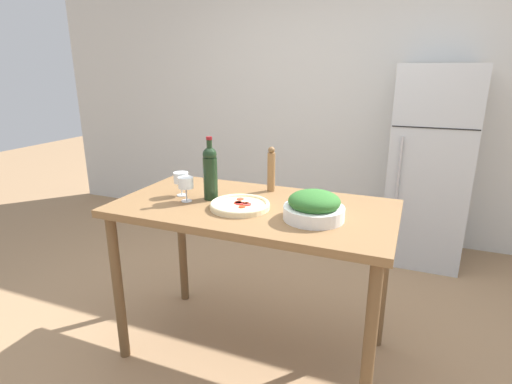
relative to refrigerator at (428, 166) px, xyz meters
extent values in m
plane|color=#9E7A56|center=(-0.88, -1.70, -0.82)|extent=(14.00, 14.00, 0.00)
cube|color=silver|center=(-0.88, 0.36, 0.48)|extent=(6.40, 0.06, 2.60)
cube|color=#B7BCC1|center=(0.00, 0.00, 0.00)|extent=(0.62, 0.62, 1.64)
cube|color=black|center=(0.00, -0.31, 0.36)|extent=(0.60, 0.01, 0.01)
cylinder|color=#B2B2B7|center=(-0.22, -0.33, -0.08)|extent=(0.02, 0.02, 0.74)
cube|color=brown|center=(-0.88, -1.70, 0.07)|extent=(1.47, 0.77, 0.04)
cylinder|color=brown|center=(-1.55, -2.03, -0.38)|extent=(0.06, 0.06, 0.87)
cylinder|color=brown|center=(-0.21, -2.03, -0.38)|extent=(0.06, 0.06, 0.87)
cylinder|color=brown|center=(-1.55, -1.37, -0.38)|extent=(0.06, 0.06, 0.87)
cylinder|color=brown|center=(-0.21, -1.37, -0.38)|extent=(0.06, 0.06, 0.87)
cylinder|color=black|center=(-1.13, -1.70, 0.21)|extent=(0.08, 0.08, 0.23)
sphere|color=black|center=(-1.13, -1.70, 0.34)|extent=(0.08, 0.08, 0.08)
cylinder|color=black|center=(-1.13, -1.70, 0.38)|extent=(0.03, 0.03, 0.08)
cylinder|color=maroon|center=(-1.13, -1.70, 0.43)|extent=(0.03, 0.03, 0.02)
cylinder|color=silver|center=(-1.24, -1.78, 0.09)|extent=(0.06, 0.06, 0.00)
cylinder|color=silver|center=(-1.24, -1.78, 0.13)|extent=(0.01, 0.01, 0.07)
cylinder|color=white|center=(-1.24, -1.78, 0.19)|extent=(0.08, 0.08, 0.06)
cylinder|color=maroon|center=(-1.24, -1.78, 0.17)|extent=(0.07, 0.07, 0.01)
cylinder|color=silver|center=(-1.32, -1.70, 0.09)|extent=(0.06, 0.06, 0.00)
cylinder|color=silver|center=(-1.32, -1.70, 0.13)|extent=(0.01, 0.01, 0.07)
cylinder|color=white|center=(-1.32, -1.70, 0.19)|extent=(0.08, 0.08, 0.06)
cylinder|color=maroon|center=(-1.32, -1.70, 0.17)|extent=(0.07, 0.07, 0.02)
cylinder|color=olive|center=(-0.88, -1.43, 0.20)|extent=(0.05, 0.05, 0.23)
sphere|color=brown|center=(-0.88, -1.43, 0.33)|extent=(0.04, 0.04, 0.04)
cylinder|color=white|center=(-0.53, -1.79, 0.12)|extent=(0.29, 0.29, 0.06)
ellipsoid|color=#2D6628|center=(-0.53, -1.79, 0.18)|extent=(0.25, 0.25, 0.10)
cylinder|color=beige|center=(-0.92, -1.78, 0.10)|extent=(0.31, 0.31, 0.02)
torus|color=beige|center=(-0.92, -1.78, 0.11)|extent=(0.31, 0.31, 0.02)
cylinder|color=red|center=(-0.94, -1.76, 0.11)|extent=(0.04, 0.04, 0.01)
cylinder|color=red|center=(-0.93, -1.77, 0.11)|extent=(0.04, 0.04, 0.01)
cylinder|color=#DC422D|center=(-0.95, -1.70, 0.11)|extent=(0.04, 0.04, 0.01)
cylinder|color=#DB4532|center=(-0.94, -1.76, 0.11)|extent=(0.04, 0.04, 0.01)
cylinder|color=red|center=(-0.89, -1.77, 0.11)|extent=(0.05, 0.05, 0.01)
cylinder|color=red|center=(-0.89, -1.81, 0.11)|extent=(0.03, 0.03, 0.01)
cylinder|color=#DA4422|center=(-0.90, -1.76, 0.11)|extent=(0.03, 0.03, 0.01)
camera|label=1|loc=(-0.12, -3.54, 0.77)|focal=28.00mm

